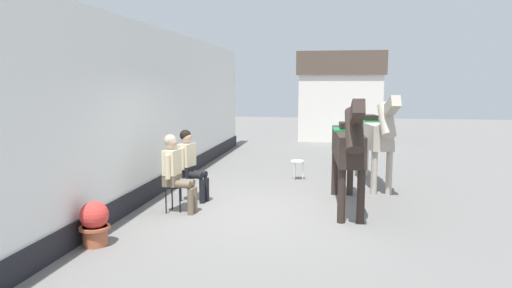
{
  "coord_description": "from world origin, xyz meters",
  "views": [
    {
      "loc": [
        1.13,
        -7.9,
        2.27
      ],
      "look_at": [
        -0.4,
        1.2,
        1.05
      ],
      "focal_mm": 32.16,
      "sensor_mm": 36.0,
      "label": 1
    }
  ],
  "objects_px": {
    "spare_stool_white": "(297,163)",
    "saddled_horse_near": "(348,146)",
    "seated_visitor_far": "(190,161)",
    "saddled_horse_far": "(372,134)",
    "seated_visitor_near": "(175,169)",
    "flower_planter_near": "(95,223)"
  },
  "relations": [
    {
      "from": "saddled_horse_far",
      "to": "spare_stool_white",
      "type": "bearing_deg",
      "value": 169.06
    },
    {
      "from": "saddled_horse_near",
      "to": "saddled_horse_far",
      "type": "bearing_deg",
      "value": 74.38
    },
    {
      "from": "saddled_horse_far",
      "to": "flower_planter_near",
      "type": "relative_size",
      "value": 4.65
    },
    {
      "from": "seated_visitor_far",
      "to": "saddled_horse_near",
      "type": "xyz_separation_m",
      "value": [
        2.99,
        -0.12,
        0.38
      ]
    },
    {
      "from": "flower_planter_near",
      "to": "spare_stool_white",
      "type": "height_order",
      "value": "flower_planter_near"
    },
    {
      "from": "saddled_horse_far",
      "to": "flower_planter_near",
      "type": "xyz_separation_m",
      "value": [
        -4.14,
        -4.62,
        -0.82
      ]
    },
    {
      "from": "saddled_horse_near",
      "to": "flower_planter_near",
      "type": "relative_size",
      "value": 4.69
    },
    {
      "from": "seated_visitor_far",
      "to": "spare_stool_white",
      "type": "relative_size",
      "value": 3.02
    },
    {
      "from": "spare_stool_white",
      "to": "saddled_horse_near",
      "type": "bearing_deg",
      "value": -65.99
    },
    {
      "from": "seated_visitor_far",
      "to": "saddled_horse_far",
      "type": "distance_m",
      "value": 4.11
    },
    {
      "from": "seated_visitor_near",
      "to": "flower_planter_near",
      "type": "bearing_deg",
      "value": -107.19
    },
    {
      "from": "seated_visitor_near",
      "to": "spare_stool_white",
      "type": "distance_m",
      "value": 3.69
    },
    {
      "from": "seated_visitor_far",
      "to": "saddled_horse_near",
      "type": "bearing_deg",
      "value": -2.39
    },
    {
      "from": "saddled_horse_near",
      "to": "flower_planter_near",
      "type": "height_order",
      "value": "saddled_horse_near"
    },
    {
      "from": "seated_visitor_near",
      "to": "saddled_horse_far",
      "type": "relative_size",
      "value": 0.47
    },
    {
      "from": "seated_visitor_far",
      "to": "flower_planter_near",
      "type": "height_order",
      "value": "seated_visitor_far"
    },
    {
      "from": "saddled_horse_far",
      "to": "flower_planter_near",
      "type": "bearing_deg",
      "value": -131.84
    },
    {
      "from": "seated_visitor_near",
      "to": "saddled_horse_near",
      "type": "bearing_deg",
      "value": 13.33
    },
    {
      "from": "seated_visitor_far",
      "to": "flower_planter_near",
      "type": "distance_m",
      "value": 2.73
    },
    {
      "from": "seated_visitor_near",
      "to": "seated_visitor_far",
      "type": "bearing_deg",
      "value": 90.2
    },
    {
      "from": "seated_visitor_near",
      "to": "saddled_horse_near",
      "type": "distance_m",
      "value": 3.1
    },
    {
      "from": "flower_planter_near",
      "to": "saddled_horse_far",
      "type": "bearing_deg",
      "value": 48.16
    }
  ]
}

